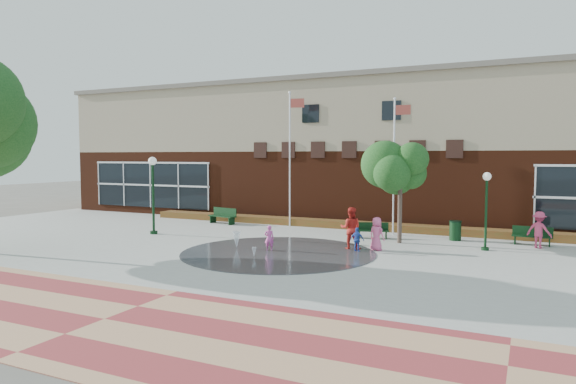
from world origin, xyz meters
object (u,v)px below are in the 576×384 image
at_px(trash_can, 455,231).
at_px(bench_left, 222,219).
at_px(child_splash, 269,238).
at_px(flagpole_left, 291,152).
at_px(flagpole_right, 395,159).

bearing_deg(trash_can, bench_left, 178.41).
bearing_deg(bench_left, child_splash, -31.66).
xyz_separation_m(flagpole_left, child_splash, (2.56, -7.69, -3.89)).
xyz_separation_m(bench_left, trash_can, (13.90, -0.38, 0.19)).
relative_size(flagpole_left, child_splash, 6.98).
relative_size(flagpole_left, flagpole_right, 1.10).
height_order(flagpole_left, bench_left, flagpole_left).
bearing_deg(trash_can, child_splash, -137.72).
relative_size(bench_left, trash_can, 2.05).
bearing_deg(flagpole_right, child_splash, -124.69).
distance_m(flagpole_right, bench_left, 11.35).
relative_size(flagpole_right, trash_can, 7.29).
relative_size(flagpole_left, trash_can, 8.04).
bearing_deg(bench_left, flagpole_right, 13.47).
relative_size(flagpole_right, bench_left, 3.56).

